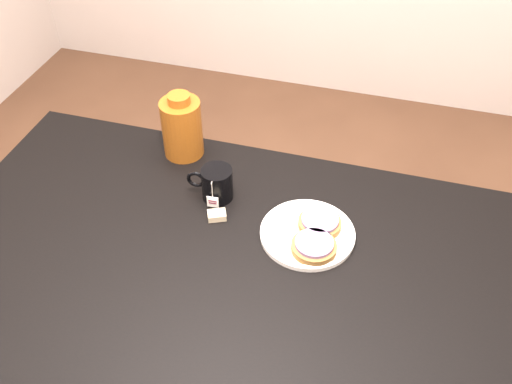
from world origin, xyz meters
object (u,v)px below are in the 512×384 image
at_px(teabag_pouch, 217,215).
at_px(plate, 307,233).
at_px(bagel_back, 320,222).
at_px(bagel_package, 182,127).
at_px(mug, 216,183).
at_px(table, 218,289).
at_px(bagel_front, 314,246).

bearing_deg(teabag_pouch, plate, 0.72).
xyz_separation_m(bagel_back, bagel_package, (-0.43, 0.19, 0.06)).
distance_m(plate, bagel_package, 0.47).
relative_size(teabag_pouch, bagel_package, 0.24).
relative_size(mug, bagel_package, 0.65).
bearing_deg(plate, table, -139.64).
bearing_deg(table, plate, 40.36).
height_order(bagel_front, mug, mug).
relative_size(table, bagel_package, 7.36).
relative_size(bagel_front, bagel_package, 0.75).
distance_m(bagel_back, teabag_pouch, 0.26).
distance_m(plate, mug, 0.27).
height_order(mug, bagel_package, bagel_package).
distance_m(table, bagel_front, 0.25).
bearing_deg(bagel_package, bagel_front, -32.41).
bearing_deg(table, bagel_package, 120.74).
distance_m(table, teabag_pouch, 0.18).
distance_m(bagel_front, bagel_package, 0.51).
bearing_deg(bagel_front, teabag_pouch, 169.25).
bearing_deg(bagel_front, plate, 116.36).
height_order(table, teabag_pouch, teabag_pouch).
bearing_deg(bagel_package, plate, -28.71).
xyz_separation_m(table, mug, (-0.07, 0.23, 0.13)).
xyz_separation_m(plate, mug, (-0.26, 0.07, 0.04)).
xyz_separation_m(plate, bagel_front, (0.03, -0.05, 0.02)).
relative_size(bagel_back, bagel_front, 1.03).
relative_size(plate, bagel_package, 1.21).
height_order(bagel_front, teabag_pouch, bagel_front).
bearing_deg(bagel_front, mug, 156.35).
xyz_separation_m(bagel_front, teabag_pouch, (-0.26, 0.05, -0.02)).
bearing_deg(bagel_back, teabag_pouch, -173.21).
distance_m(table, bagel_package, 0.47).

